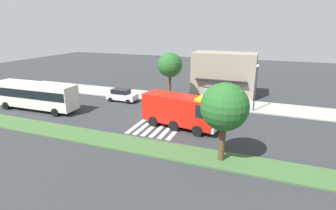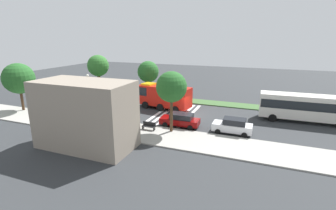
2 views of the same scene
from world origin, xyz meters
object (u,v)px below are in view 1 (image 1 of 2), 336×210
object	(u,v)px
parked_car_east	(162,100)
parked_car_west	(34,86)
street_lamp	(256,84)
median_tree_far_west	(224,107)
transit_bus	(36,94)
fire_truck	(183,110)
sidewalk_tree_far_west	(170,65)
bus_stop_shelter	(217,92)
parked_car_mid	(122,95)
bench_near_shelter	(188,99)

from	to	relation	value
parked_car_east	parked_car_west	bearing A→B (deg)	178.64
street_lamp	median_tree_far_west	world-z (taller)	median_tree_far_west
transit_bus	fire_truck	bearing A→B (deg)	-178.59
fire_truck	sidewalk_tree_far_west	size ratio (longest dim) A/B	1.26
fire_truck	street_lamp	size ratio (longest dim) A/B	1.47
transit_bus	sidewalk_tree_far_west	xyz separation A→B (m)	(14.86, 9.59, 3.18)
bus_stop_shelter	street_lamp	xyz separation A→B (m)	(4.90, -0.89, 1.75)
transit_bus	bus_stop_shelter	xyz separation A→B (m)	(21.48, 10.08, -0.21)
fire_truck	parked_car_east	distance (m)	8.26
sidewalk_tree_far_west	fire_truck	bearing A→B (deg)	-61.64
parked_car_mid	parked_car_east	world-z (taller)	parked_car_mid
parked_car_mid	transit_bus	world-z (taller)	transit_bus
parked_car_mid	street_lamp	bearing A→B (deg)	5.86
fire_truck	street_lamp	distance (m)	10.85
transit_bus	median_tree_far_west	size ratio (longest dim) A/B	1.81
parked_car_mid	bench_near_shelter	distance (m)	9.61
parked_car_east	median_tree_far_west	distance (m)	16.25
parked_car_west	sidewalk_tree_far_west	distance (m)	24.05
bus_stop_shelter	sidewalk_tree_far_west	world-z (taller)	sidewalk_tree_far_west
transit_bus	sidewalk_tree_far_west	size ratio (longest dim) A/B	1.67
parked_car_west	bus_stop_shelter	size ratio (longest dim) A/B	1.30
parked_car_east	parked_car_mid	bearing A→B (deg)	178.63
parked_car_west	street_lamp	distance (m)	35.23
transit_bus	sidewalk_tree_far_west	world-z (taller)	sidewalk_tree_far_west
bus_stop_shelter	parked_car_east	bearing A→B (deg)	-158.90
street_lamp	median_tree_far_west	distance (m)	14.09
fire_truck	parked_car_east	xyz separation A→B (m)	(-5.02, 6.46, -1.17)
parked_car_west	parked_car_mid	bearing A→B (deg)	0.16
parked_car_mid	fire_truck	bearing A→B (deg)	-29.64
parked_car_west	parked_car_east	world-z (taller)	parked_car_west
parked_car_mid	parked_car_east	distance (m)	6.26
fire_truck	parked_car_west	size ratio (longest dim) A/B	1.91
parked_car_mid	parked_car_east	xyz separation A→B (m)	(6.26, -0.00, -0.05)
bench_near_shelter	sidewalk_tree_far_west	bearing A→B (deg)	-169.55
bench_near_shelter	sidewalk_tree_far_west	size ratio (longest dim) A/B	0.23
sidewalk_tree_far_west	median_tree_far_west	world-z (taller)	sidewalk_tree_far_west
fire_truck	bus_stop_shelter	distance (m)	9.35
fire_truck	parked_car_mid	distance (m)	13.04
parked_car_east	sidewalk_tree_far_west	world-z (taller)	sidewalk_tree_far_west
bus_stop_shelter	median_tree_far_west	world-z (taller)	median_tree_far_west
parked_car_west	median_tree_far_west	size ratio (longest dim) A/B	0.71
fire_truck	median_tree_far_west	bearing A→B (deg)	-38.83
street_lamp	parked_car_east	bearing A→B (deg)	-171.37
transit_bus	bench_near_shelter	xyz separation A→B (m)	(17.48, 10.07, -1.51)
parked_car_mid	transit_bus	bearing A→B (deg)	-138.01
bus_stop_shelter	sidewalk_tree_far_west	size ratio (longest dim) A/B	0.51
transit_bus	median_tree_far_west	world-z (taller)	median_tree_far_west
parked_car_west	bench_near_shelter	xyz separation A→B (m)	(26.17, 2.68, -0.30)
parked_car_east	bus_stop_shelter	size ratio (longest dim) A/B	1.37
bus_stop_shelter	sidewalk_tree_far_west	xyz separation A→B (m)	(-6.62, -0.49, 3.40)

